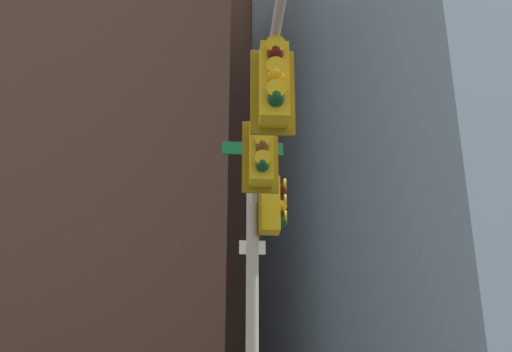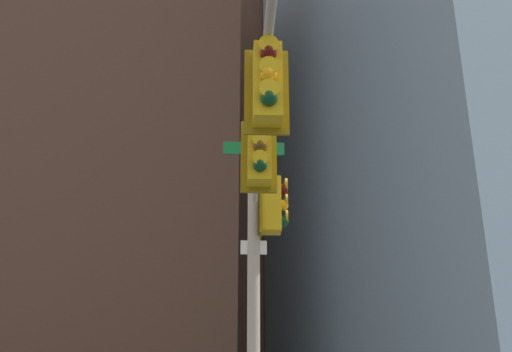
{
  "view_description": "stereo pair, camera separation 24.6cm",
  "coord_description": "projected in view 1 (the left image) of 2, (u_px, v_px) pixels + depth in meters",
  "views": [
    {
      "loc": [
        -9.82,
        3.41,
        1.52
      ],
      "look_at": [
        -0.6,
        -0.19,
        5.47
      ],
      "focal_mm": 45.68,
      "sensor_mm": 36.0,
      "label": 1
    },
    {
      "loc": [
        -9.9,
        3.18,
        1.52
      ],
      "look_at": [
        -0.6,
        -0.19,
        5.47
      ],
      "focal_mm": 45.68,
      "sensor_mm": 36.0,
      "label": 2
    }
  ],
  "objects": [
    {
      "name": "signal_pole_assembly",
      "position": [
        262.0,
        208.0,
        9.98
      ],
      "size": [
        5.35,
        2.21,
        6.62
      ],
      "rotation": [
        0.0,
        0.0,
        2.84
      ],
      "color": "#9E998C",
      "rests_on": "ground_plane"
    },
    {
      "name": "building_brick_nearside",
      "position": [
        59.0,
        174.0,
        48.58
      ],
      "size": [
        20.21,
        19.81,
        39.29
      ],
      "primitive_type": "cube",
      "color": "#4C3328",
      "rests_on": "ground_plane"
    },
    {
      "name": "building_brick_midblock",
      "position": [
        184.0,
        197.0,
        67.65
      ],
      "size": [
        21.71,
        14.77,
        49.12
      ],
      "primitive_type": "cube",
      "color": "#4C3328",
      "rests_on": "ground_plane"
    }
  ]
}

